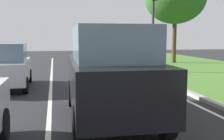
{
  "coord_description": "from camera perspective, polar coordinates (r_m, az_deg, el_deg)",
  "views": [
    {
      "loc": [
        -0.54,
        2.69,
        2.03
      ],
      "look_at": [
        0.89,
        9.54,
        1.2
      ],
      "focal_mm": 44.77,
      "sensor_mm": 36.0,
      "label": 1
    }
  ],
  "objects": [
    {
      "name": "ground_plane",
      "position": [
        11.51,
        -8.89,
        -3.47
      ],
      "size": [
        60.0,
        60.0,
        0.0
      ],
      "primitive_type": "plane",
      "color": "#262628"
    },
    {
      "name": "lane_line_center",
      "position": [
        11.5,
        -12.38,
        -3.54
      ],
      "size": [
        0.12,
        32.0,
        0.01
      ],
      "primitive_type": "cube",
      "color": "silver",
      "rests_on": "ground"
    },
    {
      "name": "lane_line_right_edge",
      "position": [
        12.22,
        8.24,
        -2.84
      ],
      "size": [
        0.12,
        32.0,
        0.01
      ],
      "primitive_type": "cube",
      "color": "silver",
      "rests_on": "ground"
    },
    {
      "name": "curb_right",
      "position": [
        12.39,
        10.42,
        -2.49
      ],
      "size": [
        0.24,
        48.0,
        0.12
      ],
      "primitive_type": "cube",
      "color": "#9E9B93",
      "rests_on": "ground"
    },
    {
      "name": "car_suv_ahead",
      "position": [
        6.77,
        -0.33,
        -0.57
      ],
      "size": [
        2.07,
        4.55,
        2.28
      ],
      "rotation": [
        0.0,
        0.0,
        -0.03
      ],
      "color": "black",
      "rests_on": "ground"
    },
    {
      "name": "car_hatchback_far",
      "position": [
        11.71,
        -20.73,
        0.71
      ],
      "size": [
        1.82,
        3.75,
        1.78
      ],
      "rotation": [
        0.0,
        0.0,
        0.03
      ],
      "color": "#B7BABF",
      "rests_on": "ground"
    },
    {
      "name": "traffic_light_near_right",
      "position": [
        16.04,
        8.57,
        11.93
      ],
      "size": [
        0.32,
        0.5,
        5.16
      ],
      "color": "#2D2D2D",
      "rests_on": "ground"
    }
  ]
}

